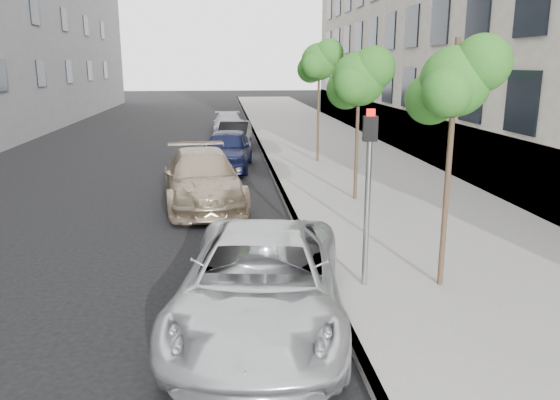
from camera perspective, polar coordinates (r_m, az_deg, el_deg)
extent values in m
plane|color=black|center=(8.40, -0.95, -14.47)|extent=(160.00, 160.00, 0.00)
cube|color=gray|center=(31.98, 2.98, 6.93)|extent=(6.40, 72.00, 0.14)
cube|color=#9E9B93|center=(31.65, -2.66, 6.86)|extent=(0.15, 72.00, 0.14)
cylinder|color=#38281C|center=(9.80, 17.19, 3.27)|extent=(0.10, 0.10, 4.29)
sphere|color=#19641E|center=(9.65, 17.82, 11.71)|extent=(1.16, 1.16, 1.16)
sphere|color=#19641E|center=(9.61, 20.40, 13.29)|extent=(0.93, 0.93, 0.93)
sphere|color=#19641E|center=(9.78, 15.47, 10.13)|extent=(0.87, 0.87, 0.87)
cylinder|color=#38281C|center=(15.93, 8.07, 7.45)|extent=(0.10, 0.10, 4.16)
sphere|color=#19641E|center=(15.83, 8.25, 12.42)|extent=(1.52, 1.52, 1.52)
sphere|color=#19641E|center=(15.72, 9.74, 13.45)|extent=(1.21, 1.21, 1.21)
sphere|color=#19641E|center=(16.01, 6.93, 11.40)|extent=(1.14, 1.14, 1.14)
cylinder|color=#38281C|center=(22.24, 4.04, 10.03)|extent=(0.10, 0.10, 4.66)
sphere|color=#19641E|center=(22.19, 4.11, 14.23)|extent=(1.44, 1.44, 1.44)
sphere|color=#19641E|center=(22.06, 5.15, 14.99)|extent=(1.15, 1.15, 1.15)
sphere|color=#19641E|center=(22.39, 3.21, 13.48)|extent=(1.08, 1.08, 1.08)
cylinder|color=#939699|center=(9.66, 9.06, -1.56)|extent=(0.10, 0.10, 2.60)
cube|color=black|center=(9.37, 9.41, 7.37)|extent=(0.26, 0.21, 0.42)
cube|color=red|center=(9.34, 9.48, 9.01)|extent=(0.15, 0.12, 0.12)
imported|color=silver|center=(8.51, -1.94, -8.55)|extent=(3.20, 5.63, 1.48)
imported|color=tan|center=(16.09, -8.10, 2.30)|extent=(2.77, 5.56, 1.55)
imported|color=black|center=(21.52, -5.56, 5.30)|extent=(2.28, 4.67, 1.53)
imported|color=black|center=(26.65, -4.80, 6.74)|extent=(1.88, 4.10, 1.30)
imported|color=#A0A2A8|center=(32.04, -5.41, 7.90)|extent=(1.82, 4.33, 1.25)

